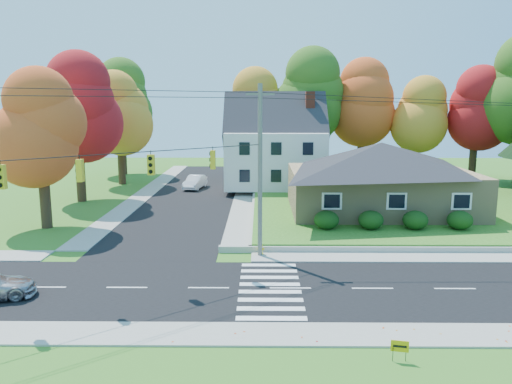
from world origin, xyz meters
The scene contains 22 objects.
ground centered at (0.00, 0.00, 0.00)m, with size 120.00×120.00×0.00m, color #3D7923.
road_main centered at (0.00, 0.00, 0.01)m, with size 90.00×8.00×0.02m, color black.
road_cross centered at (-8.00, 26.00, 0.01)m, with size 8.00×44.00×0.02m, color black.
sidewalk_north centered at (0.00, 5.00, 0.04)m, with size 90.00×2.00×0.08m, color #9C9A90.
sidewalk_south centered at (0.00, -5.00, 0.04)m, with size 90.00×2.00×0.08m, color #9C9A90.
lawn centered at (13.00, 21.00, 0.25)m, with size 30.00×30.00×0.50m, color #3D7923.
ranch_house centered at (8.00, 16.00, 3.27)m, with size 14.60×10.60×5.40m.
colonial_house centered at (0.04, 28.00, 4.58)m, with size 10.40×8.40×9.60m.
hedge_row centered at (7.50, 9.80, 1.14)m, with size 10.70×1.70×1.27m.
traffic_infrastructure centered at (-0.15, 1.35, 5.15)m, with size 38.10×10.66×10.00m.
tree_lot_0 centered at (-2.00, 34.00, 8.31)m, with size 6.72×6.72×12.51m.
tree_lot_1 centered at (4.00, 33.00, 9.61)m, with size 7.84×7.84×14.60m.
tree_lot_2 centered at (10.00, 34.00, 8.96)m, with size 7.28×7.28×13.56m.
tree_lot_3 centered at (16.00, 33.00, 7.65)m, with size 6.16×6.16×11.47m.
tree_lot_4 centered at (22.00, 32.00, 8.31)m, with size 6.72×6.72×12.51m.
tree_west_0 centered at (-17.00, 12.00, 7.15)m, with size 6.16×6.16×11.47m.
tree_west_1 centered at (-18.00, 22.00, 8.46)m, with size 7.28×7.28×13.56m.
tree_west_2 centered at (-17.00, 32.00, 7.81)m, with size 6.72×6.72×12.51m.
tree_west_3 centered at (-19.00, 40.00, 9.11)m, with size 7.84×7.84×14.60m.
white_car centered at (-8.41, 28.84, 0.72)m, with size 1.49×4.26×1.41m, color silver.
fire_hydrant centered at (-1.45, 5.43, 0.35)m, with size 0.42×0.32×0.73m.
yard_sign centered at (3.39, -6.94, 0.55)m, with size 0.61×0.15×0.77m.
Camera 1 is at (-1.45, -23.12, 8.87)m, focal length 35.00 mm.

